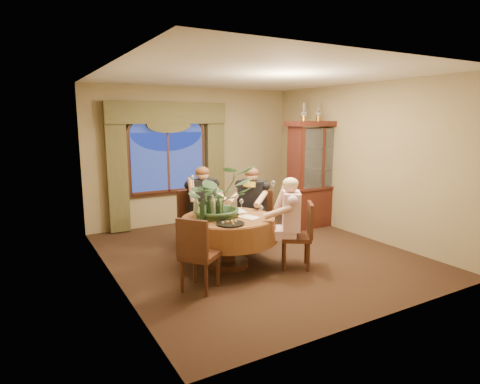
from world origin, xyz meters
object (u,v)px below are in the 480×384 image
oil_lamp_left (304,112)px  wine_bottle_2 (196,207)px  dining_table (228,241)px  person_pink (291,223)px  chair_front_left (200,253)px  stoneware_vase (218,207)px  person_back (203,207)px  chair_back_right (256,220)px  wine_bottle_4 (213,206)px  olive_bowl (235,216)px  china_cabinet (316,174)px  chair_back (194,220)px  wine_bottle_0 (209,209)px  centerpiece_plant (218,173)px  wine_bottle_1 (218,208)px  person_scarf (252,208)px  oil_lamp_center (319,112)px  oil_lamp_right (333,112)px  wine_bottle_3 (202,210)px  chair_right (296,236)px

oil_lamp_left → wine_bottle_2: size_ratio=1.03×
dining_table → person_pink: bearing=-33.1°
chair_front_left → stoneware_vase: bearing=100.4°
stoneware_vase → chair_front_left: bearing=-130.8°
person_back → stoneware_vase: size_ratio=5.45×
wine_bottle_2 → stoneware_vase: bearing=-1.1°
chair_back_right → wine_bottle_4: 1.21m
olive_bowl → wine_bottle_4: 0.35m
china_cabinet → chair_back: 2.81m
wine_bottle_0 → centerpiece_plant: bearing=35.2°
centerpiece_plant → wine_bottle_1: centerpiece_plant is taller
china_cabinet → person_scarf: size_ratio=1.54×
oil_lamp_left → person_scarf: 2.31m
chair_front_left → oil_lamp_left: bearing=81.4°
chair_back → oil_lamp_left: bearing=178.0°
person_pink → oil_lamp_center: bearing=-15.2°
wine_bottle_1 → china_cabinet: bearing=23.6°
oil_lamp_left → wine_bottle_4: size_ratio=1.03×
oil_lamp_right → person_back: oil_lamp_right is taller
oil_lamp_left → person_scarf: (-1.54, -0.63, -1.60)m
person_back → wine_bottle_1: 1.12m
olive_bowl → person_back: bearing=91.2°
chair_back → dining_table: bearing=90.0°
person_scarf → stoneware_vase: person_scarf is taller
centerpiece_plant → wine_bottle_3: size_ratio=3.44×
chair_front_left → olive_bowl: 0.97m
china_cabinet → person_scarf: 2.05m
chair_back_right → wine_bottle_0: 1.36m
chair_back_right → person_pink: bearing=143.8°
chair_back_right → wine_bottle_3: wine_bottle_3 is taller
oil_lamp_right → person_pink: 3.24m
chair_back → wine_bottle_1: bearing=79.6°
person_scarf → dining_table: bearing=90.0°
china_cabinet → wine_bottle_3: bearing=-158.0°
person_back → wine_bottle_4: person_back is taller
chair_right → chair_front_left: (-1.55, -0.03, 0.00)m
chair_back → wine_bottle_1: 1.20m
chair_front_left → person_back: size_ratio=0.69×
chair_front_left → wine_bottle_4: wine_bottle_4 is taller
oil_lamp_right → chair_right: size_ratio=0.35×
chair_back_right → wine_bottle_0: (-1.15, -0.58, 0.44)m
stoneware_vase → oil_lamp_center: bearing=20.7°
china_cabinet → wine_bottle_3: china_cabinet is taller
chair_right → wine_bottle_2: 1.51m
china_cabinet → stoneware_vase: (-2.76, -1.04, -0.18)m
olive_bowl → wine_bottle_2: bearing=157.5°
oil_lamp_center → chair_back: 3.29m
chair_back → person_pink: 1.78m
oil_lamp_right → chair_back_right: bearing=-163.8°
olive_bowl → wine_bottle_0: (-0.39, 0.04, 0.14)m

